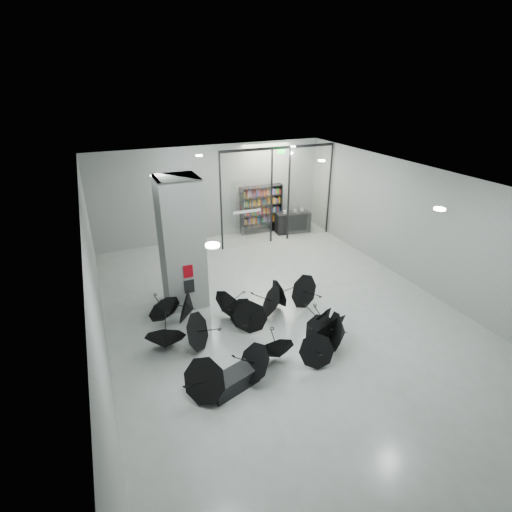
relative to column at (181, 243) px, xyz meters
name	(u,v)px	position (x,y,z in m)	size (l,w,h in m)	color
room	(288,227)	(2.50, -2.00, 0.84)	(14.00, 14.02, 4.01)	gray
column	(181,243)	(0.00, 0.00, 0.00)	(1.20, 1.20, 4.00)	slate
fire_cabinet	(188,271)	(0.00, -0.62, -0.65)	(0.28, 0.04, 0.38)	#A50A07
info_panel	(189,286)	(0.00, -0.62, -1.15)	(0.30, 0.03, 0.42)	black
exit_sign	(281,152)	(4.90, 3.30, 1.82)	(0.30, 0.06, 0.15)	#0CE533
glass_partition	(278,191)	(4.89, 3.50, 0.18)	(5.06, 0.08, 4.00)	silver
bench	(233,381)	(0.07, -4.18, -1.81)	(1.20, 0.51, 0.39)	black
bookshelf	(261,209)	(4.70, 4.75, -0.93)	(1.94, 0.39, 2.14)	black
shop_counter	(293,222)	(5.99, 4.15, -1.53)	(1.55, 0.62, 0.93)	black
umbrella_cluster	(257,329)	(1.29, -2.70, -1.68)	(5.63, 4.45, 1.30)	black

